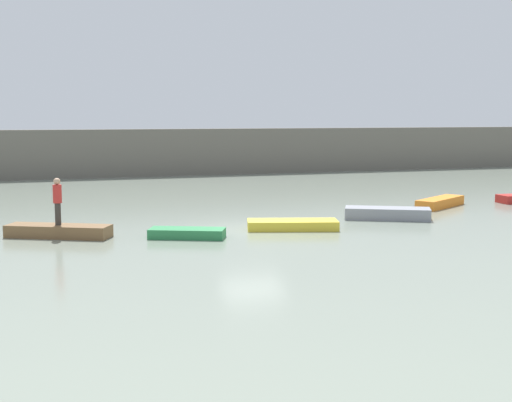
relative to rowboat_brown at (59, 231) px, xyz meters
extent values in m
plane|color=gray|center=(7.33, -0.64, -0.23)|extent=(120.00, 120.00, 0.00)
cube|color=#666056|center=(7.33, 25.01, 1.50)|extent=(80.00, 1.20, 3.46)
cube|color=brown|center=(0.00, 0.00, 0.00)|extent=(3.90, 2.68, 0.46)
cube|color=#2D7F47|center=(4.48, -1.63, -0.06)|extent=(2.93, 2.05, 0.35)
cube|color=gold|center=(8.86, -1.05, -0.05)|extent=(3.76, 2.23, 0.37)
cube|color=gray|center=(13.76, 0.21, 0.02)|extent=(3.77, 2.77, 0.50)
cube|color=orange|center=(18.22, 3.01, -0.01)|extent=(3.55, 2.77, 0.45)
cylinder|color=#38332D|center=(0.00, 0.00, 0.64)|extent=(0.22, 0.22, 0.82)
cylinder|color=red|center=(0.00, 0.00, 1.38)|extent=(0.32, 0.32, 0.67)
sphere|color=tan|center=(0.00, 0.00, 1.84)|extent=(0.25, 0.25, 0.25)
camera|label=1|loc=(-1.11, -26.52, 4.26)|focal=49.19mm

